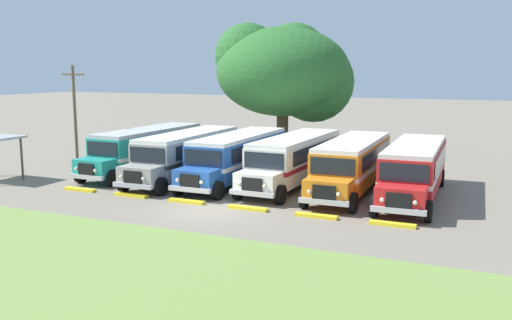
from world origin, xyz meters
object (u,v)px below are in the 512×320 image
at_px(parked_bus_slot_1, 187,153).
at_px(utility_pole, 75,115).
at_px(parked_bus_slot_3, 294,158).
at_px(parked_bus_slot_5, 414,168).
at_px(broad_shade_tree, 287,70).
at_px(parked_bus_slot_4, 352,162).
at_px(parked_bus_slot_0, 146,148).
at_px(parked_bus_slot_2, 237,155).

height_order(parked_bus_slot_1, utility_pole, utility_pole).
xyz_separation_m(parked_bus_slot_1, parked_bus_slot_3, (6.77, 0.86, 0.00)).
bearing_deg(parked_bus_slot_5, broad_shade_tree, -134.00).
bearing_deg(parked_bus_slot_4, parked_bus_slot_5, 84.49).
bearing_deg(parked_bus_slot_5, parked_bus_slot_0, -93.59).
relative_size(parked_bus_slot_1, broad_shade_tree, 1.05).
bearing_deg(parked_bus_slot_0, utility_pole, -70.19).
xyz_separation_m(parked_bus_slot_2, parked_bus_slot_5, (10.39, -0.05, 0.00)).
height_order(parked_bus_slot_2, parked_bus_slot_5, same).
bearing_deg(parked_bus_slot_4, broad_shade_tree, -143.26).
relative_size(parked_bus_slot_4, parked_bus_slot_5, 1.00).
bearing_deg(utility_pole, parked_bus_slot_3, 5.81).
relative_size(parked_bus_slot_0, broad_shade_tree, 1.05).
distance_m(parked_bus_slot_0, parked_bus_slot_1, 3.73).
bearing_deg(parked_bus_slot_3, parked_bus_slot_2, -81.52).
height_order(parked_bus_slot_1, parked_bus_slot_5, same).
relative_size(parked_bus_slot_4, broad_shade_tree, 1.05).
height_order(parked_bus_slot_0, parked_bus_slot_4, same).
bearing_deg(parked_bus_slot_5, parked_bus_slot_1, -90.39).
distance_m(parked_bus_slot_0, parked_bus_slot_3, 10.39).
bearing_deg(parked_bus_slot_4, utility_pole, -87.52).
relative_size(parked_bus_slot_0, parked_bus_slot_1, 1.00).
xyz_separation_m(parked_bus_slot_0, parked_bus_slot_4, (13.91, -0.27, 0.00)).
bearing_deg(parked_bus_slot_5, parked_bus_slot_3, -96.06).
height_order(parked_bus_slot_5, utility_pole, utility_pole).
relative_size(parked_bus_slot_0, utility_pole, 1.56).
relative_size(parked_bus_slot_1, parked_bus_slot_2, 1.00).
xyz_separation_m(parked_bus_slot_3, parked_bus_slot_5, (6.91, -0.50, 0.00)).
distance_m(parked_bus_slot_3, broad_shade_tree, 11.53).
distance_m(parked_bus_slot_4, parked_bus_slot_5, 3.40).
distance_m(parked_bus_slot_2, parked_bus_slot_3, 3.51).
xyz_separation_m(parked_bus_slot_1, parked_bus_slot_5, (13.68, 0.36, 0.00)).
bearing_deg(parked_bus_slot_2, utility_pole, -85.36).
distance_m(broad_shade_tree, utility_pole, 15.68).
height_order(parked_bus_slot_2, parked_bus_slot_4, same).
height_order(parked_bus_slot_2, broad_shade_tree, broad_shade_tree).
relative_size(parked_bus_slot_1, parked_bus_slot_5, 1.00).
xyz_separation_m(broad_shade_tree, utility_pole, (-10.78, -11.01, -2.91)).
relative_size(parked_bus_slot_5, broad_shade_tree, 1.05).
relative_size(parked_bus_slot_1, parked_bus_slot_3, 1.00).
height_order(parked_bus_slot_0, parked_bus_slot_3, same).
bearing_deg(broad_shade_tree, parked_bus_slot_2, -86.14).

